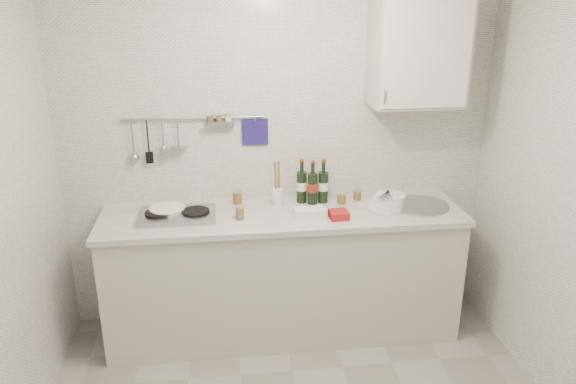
# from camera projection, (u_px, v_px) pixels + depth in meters

# --- Properties ---
(back_wall) EXTENTS (3.00, 0.02, 2.50)m
(back_wall) POSITION_uv_depth(u_px,v_px,m) (278.00, 153.00, 3.94)
(back_wall) COLOR silver
(back_wall) RESTS_ON floor
(counter) EXTENTS (2.44, 0.64, 0.96)m
(counter) POSITION_uv_depth(u_px,v_px,m) (284.00, 276.00, 3.95)
(counter) COLOR #BBB7AC
(counter) RESTS_ON floor
(wall_rail) EXTENTS (0.98, 0.09, 0.34)m
(wall_rail) POSITION_uv_depth(u_px,v_px,m) (191.00, 132.00, 3.78)
(wall_rail) COLOR #93969B
(wall_rail) RESTS_ON back_wall
(wall_cabinet) EXTENTS (0.60, 0.38, 0.70)m
(wall_cabinet) POSITION_uv_depth(u_px,v_px,m) (418.00, 52.00, 3.64)
(wall_cabinet) COLOR #BBB7AC
(wall_cabinet) RESTS_ON back_wall
(plate_stack_hob) EXTENTS (0.26, 0.26, 0.05)m
(plate_stack_hob) POSITION_uv_depth(u_px,v_px,m) (166.00, 211.00, 3.72)
(plate_stack_hob) COLOR #4B4EAB
(plate_stack_hob) RESTS_ON counter
(plate_stack_sink) EXTENTS (0.26, 0.25, 0.10)m
(plate_stack_sink) POSITION_uv_depth(u_px,v_px,m) (388.00, 202.00, 3.83)
(plate_stack_sink) COLOR white
(plate_stack_sink) RESTS_ON counter
(wine_bottles) EXTENTS (0.22, 0.11, 0.31)m
(wine_bottles) POSITION_uv_depth(u_px,v_px,m) (313.00, 182.00, 3.89)
(wine_bottles) COLOR black
(wine_bottles) RESTS_ON counter
(butter_dish) EXTENTS (0.21, 0.12, 0.06)m
(butter_dish) POSITION_uv_depth(u_px,v_px,m) (310.00, 213.00, 3.68)
(butter_dish) COLOR white
(butter_dish) RESTS_ON counter
(strawberry_punnet) EXTENTS (0.13, 0.13, 0.05)m
(strawberry_punnet) POSITION_uv_depth(u_px,v_px,m) (339.00, 215.00, 3.67)
(strawberry_punnet) COLOR #B41420
(strawberry_punnet) RESTS_ON counter
(utensil_crock) EXTENTS (0.08, 0.08, 0.32)m
(utensil_crock) POSITION_uv_depth(u_px,v_px,m) (277.00, 194.00, 3.89)
(utensil_crock) COLOR white
(utensil_crock) RESTS_ON counter
(jar_a) EXTENTS (0.07, 0.07, 0.10)m
(jar_a) POSITION_uv_depth(u_px,v_px,m) (237.00, 197.00, 3.91)
(jar_a) COLOR brown
(jar_a) RESTS_ON counter
(jar_b) EXTENTS (0.06, 0.06, 0.07)m
(jar_b) POSITION_uv_depth(u_px,v_px,m) (357.00, 195.00, 3.99)
(jar_b) COLOR brown
(jar_b) RESTS_ON counter
(jar_c) EXTENTS (0.07, 0.07, 0.07)m
(jar_c) POSITION_uv_depth(u_px,v_px,m) (341.00, 198.00, 3.92)
(jar_c) COLOR brown
(jar_c) RESTS_ON counter
(jar_d) EXTENTS (0.06, 0.06, 0.09)m
(jar_d) POSITION_uv_depth(u_px,v_px,m) (240.00, 213.00, 3.65)
(jar_d) COLOR brown
(jar_d) RESTS_ON counter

